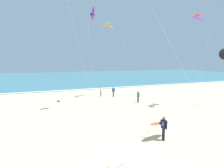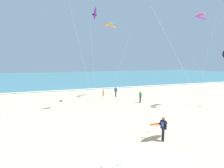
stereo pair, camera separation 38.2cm
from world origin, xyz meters
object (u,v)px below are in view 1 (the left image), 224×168
object	(u,v)px
kite_arc_emerald_near	(108,25)
surfer_trailing	(162,125)
kite_arc_amber_mid	(198,16)
bystander_white_top	(101,91)
bystander_blue_top	(113,92)
kite_delta_violet_far	(92,14)
bystander_green_top	(138,96)

from	to	relation	value
kite_arc_emerald_near	surfer_trailing	bearing A→B (deg)	-96.36
kite_arc_emerald_near	kite_arc_amber_mid	xyz separation A→B (m)	(7.32, -9.46, -0.24)
kite_arc_emerald_near	bystander_white_top	world-z (taller)	kite_arc_emerald_near
bystander_blue_top	kite_arc_emerald_near	bearing A→B (deg)	179.30
kite_arc_emerald_near	kite_delta_violet_far	xyz separation A→B (m)	(-3.15, -2.89, 0.64)
surfer_trailing	bystander_green_top	bearing A→B (deg)	68.55
surfer_trailing	bystander_blue_top	xyz separation A→B (m)	(2.58, 15.57, -0.23)
surfer_trailing	bystander_white_top	size ratio (longest dim) A/B	1.30
kite_arc_emerald_near	kite_arc_amber_mid	world-z (taller)	kite_arc_emerald_near
kite_delta_violet_far	bystander_white_top	size ratio (longest dim) A/B	7.64
kite_delta_violet_far	surfer_trailing	bearing A→B (deg)	-83.67
surfer_trailing	kite_delta_violet_far	bearing A→B (deg)	96.33
bystander_blue_top	bystander_green_top	bearing A→B (deg)	-70.83
kite_delta_violet_far	kite_arc_amber_mid	bearing A→B (deg)	-32.13
kite_delta_violet_far	bystander_blue_top	bearing A→B (deg)	35.87
kite_arc_amber_mid	surfer_trailing	bearing A→B (deg)	-145.99
bystander_white_top	bystander_green_top	world-z (taller)	same
surfer_trailing	kite_arc_emerald_near	size ratio (longest dim) A/B	0.19
kite_delta_violet_far	bystander_white_top	world-z (taller)	kite_delta_violet_far
bystander_white_top	bystander_blue_top	distance (m)	2.01
kite_arc_emerald_near	bystander_green_top	size ratio (longest dim) A/B	6.96
kite_delta_violet_far	bystander_blue_top	size ratio (longest dim) A/B	7.64
bystander_white_top	surfer_trailing	bearing A→B (deg)	-93.07
bystander_green_top	bystander_blue_top	bearing A→B (deg)	109.17
bystander_green_top	kite_arc_emerald_near	bearing A→B (deg)	117.58
surfer_trailing	kite_arc_emerald_near	bearing A→B (deg)	83.64
kite_delta_violet_far	bystander_green_top	bearing A→B (deg)	-18.58
surfer_trailing	kite_arc_amber_mid	size ratio (longest dim) A/B	0.19
kite_arc_amber_mid	bystander_white_top	world-z (taller)	kite_arc_amber_mid
bystander_green_top	surfer_trailing	bearing A→B (deg)	-111.45
surfer_trailing	bystander_white_top	bearing A→B (deg)	86.93
kite_arc_amber_mid	bystander_white_top	distance (m)	16.47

